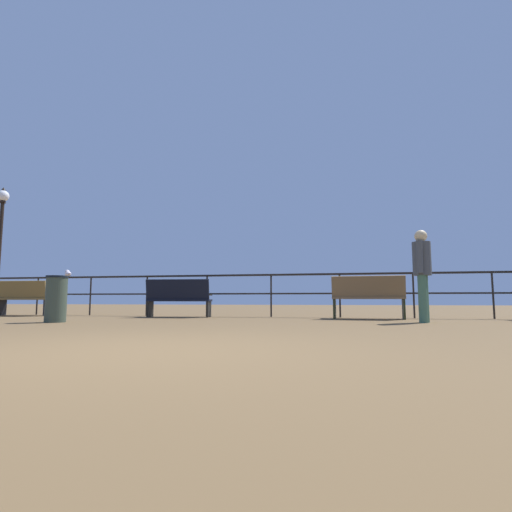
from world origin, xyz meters
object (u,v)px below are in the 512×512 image
object	(u,v)px
bench_near_right	(368,295)
person_by_bench	(422,269)
bench_near_left	(178,297)
lamppost_left	(0,235)
seagull_on_rail	(68,273)
trash_bin	(56,299)
bench_far_left	(22,297)

from	to	relation	value
bench_near_right	person_by_bench	world-z (taller)	person_by_bench
bench_near_left	lamppost_left	xyz separation A→B (m)	(-6.44, 1.03, 1.93)
bench_near_right	seagull_on_rail	world-z (taller)	seagull_on_rail
seagull_on_rail	bench_near_left	bearing A→B (deg)	-10.92
bench_near_left	seagull_on_rail	size ratio (longest dim) A/B	4.62
seagull_on_rail	trash_bin	xyz separation A→B (m)	(2.26, -3.32, -0.74)
bench_far_left	seagull_on_rail	bearing A→B (deg)	40.95
person_by_bench	seagull_on_rail	distance (m)	9.50
bench_near_right	seagull_on_rail	distance (m)	8.39
bench_far_left	trash_bin	bearing A→B (deg)	-39.97
bench_far_left	lamppost_left	xyz separation A→B (m)	(-1.88, 1.04, 1.93)
bench_near_right	person_by_bench	bearing A→B (deg)	-52.65
person_by_bench	seagull_on_rail	size ratio (longest dim) A/B	5.05
bench_far_left	seagull_on_rail	distance (m)	1.29
bench_far_left	person_by_bench	bearing A→B (deg)	-7.01
bench_near_left	person_by_bench	bearing A→B (deg)	-12.67
person_by_bench	lamppost_left	bearing A→B (deg)	169.23
bench_near_left	person_by_bench	distance (m)	5.72
bench_far_left	bench_near_left	world-z (taller)	bench_far_left
bench_far_left	bench_near_right	size ratio (longest dim) A/B	1.00
lamppost_left	person_by_bench	bearing A→B (deg)	-10.77
bench_far_left	bench_near_left	size ratio (longest dim) A/B	1.00
bench_near_left	lamppost_left	world-z (taller)	lamppost_left
bench_near_right	lamppost_left	xyz separation A→B (m)	(-11.05, 1.03, 1.91)
bench_near_left	seagull_on_rail	world-z (taller)	seagull_on_rail
lamppost_left	trash_bin	world-z (taller)	lamppost_left
bench_near_right	trash_bin	bearing A→B (deg)	-156.86
lamppost_left	person_by_bench	size ratio (longest dim) A/B	2.22
bench_far_left	trash_bin	size ratio (longest dim) A/B	1.80
person_by_bench	bench_near_left	bearing A→B (deg)	167.33
lamppost_left	bench_far_left	bearing A→B (deg)	-28.92
bench_far_left	seagull_on_rail	xyz separation A→B (m)	(0.83, 0.72, 0.67)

